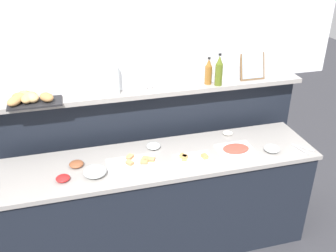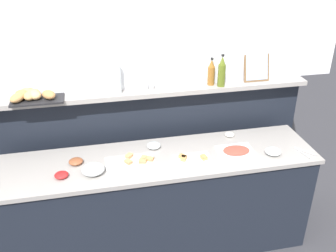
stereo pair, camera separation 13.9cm
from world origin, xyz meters
The scene contains 21 objects.
ground_plane centered at (0.00, 0.60, 0.00)m, with size 12.00×12.00×0.00m, color #38383D.
buffet_counter centered at (0.00, 0.00, 0.46)m, with size 2.50×0.61×0.91m.
back_ledge_unit centered at (0.00, 0.48, 0.69)m, with size 2.78×0.22×1.31m.
upper_wall_panel centered at (0.00, 0.51, 1.96)m, with size 3.38×0.08×1.29m, color white.
sandwich_platter_rear centered at (0.24, -0.10, 0.92)m, with size 0.29×0.21×0.04m.
sandwich_platter_side centered at (-0.21, -0.02, 0.92)m, with size 0.38×0.18×0.04m.
cold_cuts_platter centered at (0.62, -0.05, 0.92)m, with size 0.29×0.23×0.02m.
glass_bowl_large centered at (0.89, -0.14, 0.93)m, with size 0.13×0.13×0.05m.
glass_bowl_medium centered at (-0.02, 0.16, 0.93)m, with size 0.11×0.11×0.05m.
glass_bowl_small centered at (-0.52, -0.11, 0.94)m, with size 0.17×0.17×0.07m.
condiment_bowl_cream centered at (-0.64, 0.05, 0.93)m, with size 0.11×0.11×0.04m, color brown.
condiment_bowl_dark centered at (-0.74, -0.11, 0.93)m, with size 0.10×0.10×0.04m, color red.
condiment_bowl_teal centered at (0.66, 0.22, 0.92)m, with size 0.08×0.08×0.03m, color silver.
serving_tongs centered at (1.14, -0.16, 0.91)m, with size 0.12×0.18×0.01m.
olive_oil_bottle centered at (0.60, 0.38, 1.44)m, with size 0.06×0.06×0.28m.
vinegar_bottle_amber centered at (0.53, 0.43, 1.42)m, with size 0.06×0.06×0.24m.
salt_shaker centered at (-0.03, 0.41, 1.36)m, with size 0.03×0.03×0.09m.
pepper_shaker centered at (0.01, 0.41, 1.36)m, with size 0.03×0.03×0.09m.
bread_basket centered at (-0.93, 0.41, 1.35)m, with size 0.41×0.29×0.08m.
framed_picture centered at (0.94, 0.44, 1.44)m, with size 0.23×0.08×0.26m.
water_carafe centered at (-0.28, 0.41, 1.43)m, with size 0.09×0.09×0.24m, color silver.
Camera 2 is at (-0.46, -2.47, 2.50)m, focal length 40.43 mm.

